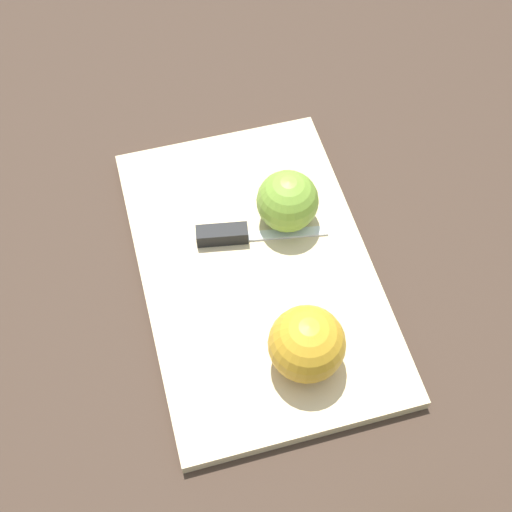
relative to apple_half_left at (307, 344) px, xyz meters
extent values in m
plane|color=#38281E|center=(0.12, 0.02, -0.05)|extent=(4.00, 4.00, 0.00)
cube|color=#D1B789|center=(0.12, 0.02, -0.04)|extent=(0.40, 0.27, 0.02)
sphere|color=gold|center=(0.00, 0.00, 0.00)|extent=(0.07, 0.07, 0.07)
cylinder|color=beige|center=(0.01, 0.00, 0.00)|extent=(0.01, 0.07, 0.07)
sphere|color=olive|center=(0.17, -0.02, 0.00)|extent=(0.07, 0.07, 0.07)
cylinder|color=beige|center=(0.17, -0.03, 0.00)|extent=(0.05, 0.05, 0.06)
cube|color=silver|center=(0.15, -0.02, -0.04)|extent=(0.02, 0.09, 0.00)
cube|color=black|center=(0.16, 0.05, -0.03)|extent=(0.02, 0.06, 0.02)
camera|label=1|loc=(-0.28, 0.11, 0.61)|focal=50.00mm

